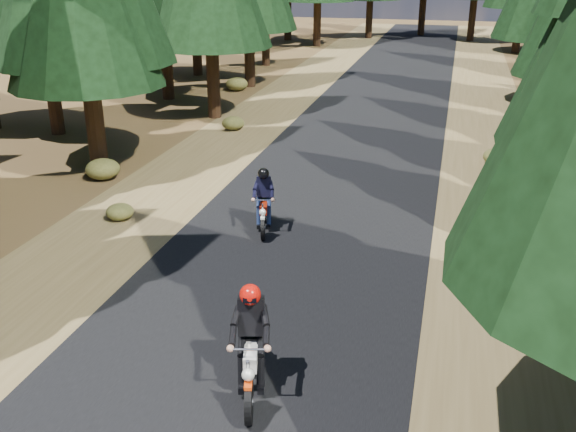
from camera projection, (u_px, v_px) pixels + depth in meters
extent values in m
plane|color=#4D391B|center=(269.00, 295.00, 12.69)|extent=(120.00, 120.00, 0.00)
cube|color=black|center=(321.00, 206.00, 17.17)|extent=(6.00, 100.00, 0.01)
cube|color=brown|center=(163.00, 192.00, 18.24)|extent=(3.20, 100.00, 0.01)
cube|color=brown|center=(500.00, 223.00, 16.10)|extent=(3.20, 100.00, 0.01)
cylinder|color=black|center=(90.00, 86.00, 18.91)|extent=(0.51, 0.51, 5.34)
cylinder|color=black|center=(88.00, 62.00, 19.51)|extent=(0.56, 0.56, 6.43)
cylinder|color=black|center=(48.00, 59.00, 23.13)|extent=(0.52, 0.52, 5.56)
cylinder|color=black|center=(212.00, 47.00, 25.54)|extent=(0.53, 0.53, 5.72)
cylinder|color=black|center=(566.00, 76.00, 22.83)|extent=(0.48, 0.48, 4.51)
cylinder|color=black|center=(164.00, 28.00, 28.86)|extent=(0.55, 0.55, 6.37)
cylinder|color=black|center=(249.00, 29.00, 31.86)|extent=(0.53, 0.53, 5.64)
cylinder|color=black|center=(549.00, 38.00, 27.67)|extent=(0.53, 0.53, 5.83)
cylinder|color=black|center=(195.00, 25.00, 35.00)|extent=(0.52, 0.52, 5.45)
cylinder|color=black|center=(266.00, 28.00, 38.36)|extent=(0.48, 0.48, 4.42)
cylinder|color=black|center=(558.00, 21.00, 35.14)|extent=(0.53, 0.53, 5.76)
cylinder|color=black|center=(236.00, 16.00, 43.91)|extent=(0.49, 0.49, 4.75)
cylinder|color=black|center=(149.00, 17.00, 34.23)|extent=(0.56, 0.56, 6.40)
cylinder|color=black|center=(318.00, 1.00, 46.28)|extent=(0.56, 0.56, 6.40)
cylinder|color=black|center=(521.00, 7.00, 43.10)|extent=(0.54, 0.54, 6.00)
cylinder|color=black|center=(563.00, 2.00, 45.02)|extent=(0.56, 0.56, 6.40)
cylinder|color=black|center=(234.00, 6.00, 46.93)|extent=(0.52, 0.52, 5.60)
ellipsoid|color=#474C1E|center=(237.00, 84.00, 31.74)|extent=(1.08, 1.08, 0.65)
ellipsoid|color=#474C1E|center=(233.00, 123.00, 24.61)|extent=(0.86, 0.86, 0.52)
ellipsoid|color=#474C1E|center=(497.00, 157.00, 20.49)|extent=(0.88, 0.88, 0.53)
ellipsoid|color=#474C1E|center=(120.00, 212.00, 16.25)|extent=(0.69, 0.69, 0.42)
ellipsoid|color=#474C1E|center=(572.00, 131.00, 23.43)|extent=(0.89, 0.89, 0.54)
ellipsoid|color=#474C1E|center=(522.00, 94.00, 30.01)|extent=(0.67, 0.67, 0.40)
ellipsoid|color=#474C1E|center=(534.00, 201.00, 16.67)|extent=(1.00, 1.00, 0.60)
ellipsoid|color=#474C1E|center=(103.00, 169.00, 19.19)|extent=(1.02, 1.02, 0.61)
ellipsoid|color=#474C1E|center=(571.00, 334.00, 10.95)|extent=(0.81, 0.81, 0.49)
cube|color=black|center=(250.00, 325.00, 9.40)|extent=(0.45, 0.33, 0.57)
sphere|color=#AA0D06|center=(250.00, 300.00, 9.24)|extent=(0.39, 0.39, 0.32)
cube|color=black|center=(263.00, 190.00, 15.28)|extent=(0.39, 0.29, 0.50)
sphere|color=black|center=(263.00, 176.00, 15.15)|extent=(0.34, 0.34, 0.28)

